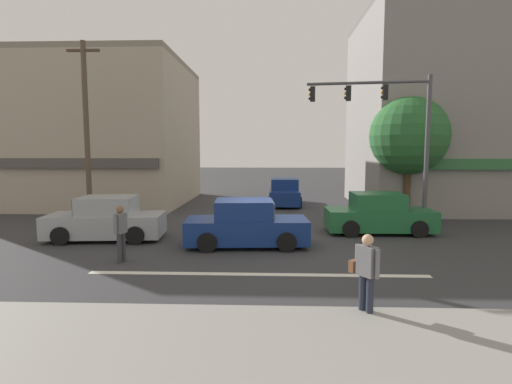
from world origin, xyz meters
name	(u,v)px	position (x,y,z in m)	size (l,w,h in m)	color
ground_plane	(261,243)	(0.00, 0.00, 0.00)	(120.00, 120.00, 0.00)	#333335
lane_marking_stripe	(258,274)	(0.00, -3.50, 0.00)	(9.00, 0.24, 0.01)	silver
sidewalk_curb	(246,381)	(0.00, -8.50, 0.08)	(40.00, 5.00, 0.16)	gray
building_left_block	(87,134)	(-11.04, 10.78, 4.26)	(12.26, 9.96, 8.52)	tan
building_right_corner	(458,111)	(10.92, 9.61, 5.44)	(10.96, 8.95, 10.89)	gray
street_tree	(409,136)	(6.72, 5.16, 3.90)	(3.59, 3.59, 5.70)	#4C3823
utility_pole_near_left	(87,131)	(-7.57, 3.25, 4.06)	(1.40, 0.22, 7.81)	brown
traffic_light_mast	(394,124)	(5.27, 2.73, 4.30)	(4.86, 0.78, 6.20)	#47474C
sedan_parked_curbside	(106,220)	(-5.66, 0.41, 0.71)	(4.22, 2.12, 1.58)	#999EA3
sedan_crossing_center	(285,193)	(1.15, 9.91, 0.71)	(1.94, 4.13, 1.58)	navy
sedan_crossing_rightbound	(246,225)	(-0.50, -0.38, 0.71)	(4.20, 2.09, 1.58)	navy
sedan_crossing_leftbound	(379,215)	(4.58, 1.97, 0.71)	(4.12, 1.92, 1.58)	#1E6033
pedestrian_foreground_with_bag	(366,271)	(2.17, -6.18, 0.95)	(0.50, 0.65, 1.67)	#232838
pedestrian_mid_crossing	(121,230)	(-4.01, -2.48, 0.95)	(0.30, 0.56, 1.67)	#333338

